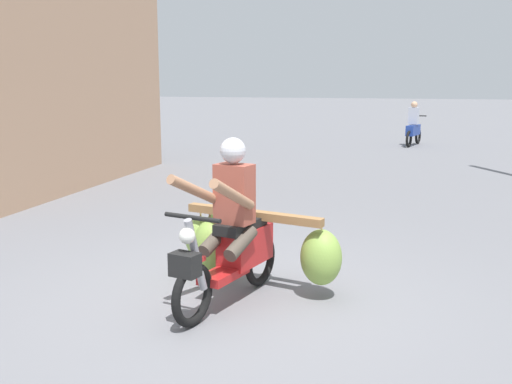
% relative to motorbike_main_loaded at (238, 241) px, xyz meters
% --- Properties ---
extents(ground_plane, '(120.00, 120.00, 0.00)m').
position_rel_motorbike_main_loaded_xyz_m(ground_plane, '(0.07, -0.30, -0.53)').
color(ground_plane, slate).
extents(motorbike_main_loaded, '(1.80, 1.93, 1.58)m').
position_rel_motorbike_main_loaded_xyz_m(motorbike_main_loaded, '(0.00, 0.00, 0.00)').
color(motorbike_main_loaded, black).
rests_on(motorbike_main_loaded, ground).
extents(motorbike_distant_ahead_left, '(0.63, 1.59, 1.40)m').
position_rel_motorbike_main_loaded_xyz_m(motorbike_distant_ahead_left, '(1.65, 14.10, 0.04)').
color(motorbike_distant_ahead_left, black).
rests_on(motorbike_distant_ahead_left, ground).
extents(shopfront_building, '(3.26, 6.72, 4.19)m').
position_rel_motorbike_main_loaded_xyz_m(shopfront_building, '(-6.06, 5.21, 1.57)').
color(shopfront_building, tan).
rests_on(shopfront_building, ground).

